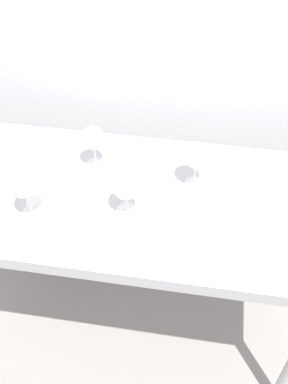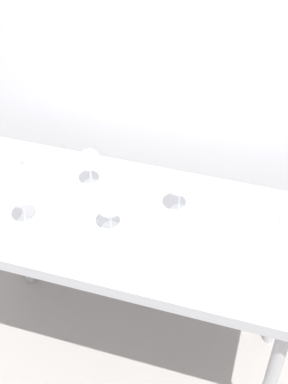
{
  "view_description": "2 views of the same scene",
  "coord_description": "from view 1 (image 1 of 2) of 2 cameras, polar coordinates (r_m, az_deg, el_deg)",
  "views": [
    {
      "loc": [
        0.2,
        -1.07,
        2.03
      ],
      "look_at": [
        0.03,
        -0.02,
        0.94
      ],
      "focal_mm": 42.41,
      "sensor_mm": 36.0,
      "label": 1
    },
    {
      "loc": [
        0.5,
        -1.35,
        2.29
      ],
      "look_at": [
        0.07,
        0.05,
        1.0
      ],
      "focal_mm": 50.18,
      "sensor_mm": 36.0,
      "label": 2
    }
  ],
  "objects": [
    {
      "name": "wine_glass_near_left",
      "position": [
        1.47,
        -14.77,
        0.85
      ],
      "size": [
        0.1,
        0.1,
        0.19
      ],
      "color": "white",
      "rests_on": "steel_counter"
    },
    {
      "name": "wine_glass_far_left",
      "position": [
        1.62,
        -6.4,
        6.62
      ],
      "size": [
        0.09,
        0.09,
        0.17
      ],
      "color": "white",
      "rests_on": "steel_counter"
    },
    {
      "name": "wine_glass_far_right",
      "position": [
        1.54,
        6.66,
        4.46
      ],
      "size": [
        0.09,
        0.09,
        0.18
      ],
      "color": "white",
      "rests_on": "steel_counter"
    },
    {
      "name": "wine_glass_near_center",
      "position": [
        1.44,
        -2.28,
        0.65
      ],
      "size": [
        0.09,
        0.09,
        0.16
      ],
      "color": "white",
      "rests_on": "steel_counter"
    },
    {
      "name": "tasting_sheet_upper",
      "position": [
        1.65,
        -11.71,
        1.28
      ],
      "size": [
        0.19,
        0.28,
        0.0
      ],
      "primitive_type": "cube",
      "rotation": [
        0.0,
        0.0,
        0.2
      ],
      "color": "white",
      "rests_on": "steel_counter"
    },
    {
      "name": "ground_plane",
      "position": [
        2.31,
        -0.62,
        -16.12
      ],
      "size": [
        6.0,
        6.0,
        0.0
      ],
      "primitive_type": "plane",
      "color": "gray"
    },
    {
      "name": "steel_counter",
      "position": [
        1.65,
        -0.87,
        -3.12
      ],
      "size": [
        1.4,
        0.65,
        0.9
      ],
      "color": "#B6B6BB",
      "rests_on": "ground_plane"
    },
    {
      "name": "back_wall",
      "position": [
        1.74,
        1.86,
        20.7
      ],
      "size": [
        3.8,
        0.04,
        2.6
      ],
      "primitive_type": "cube",
      "color": "silver",
      "rests_on": "ground_plane"
    }
  ]
}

